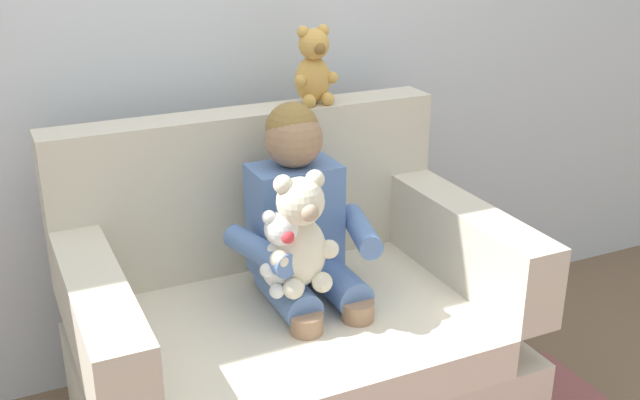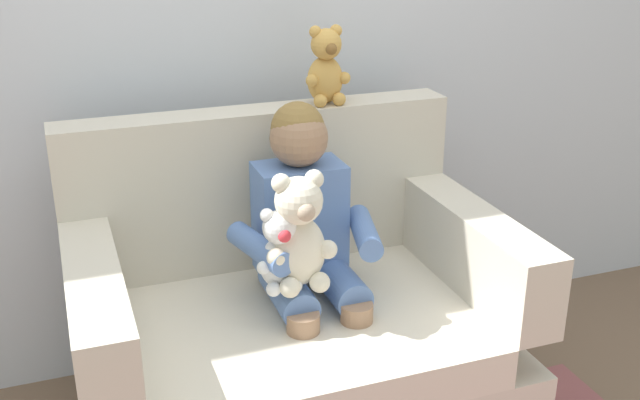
{
  "view_description": "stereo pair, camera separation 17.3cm",
  "coord_description": "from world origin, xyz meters",
  "px_view_note": "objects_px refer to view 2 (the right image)",
  "views": [
    {
      "loc": [
        -0.76,
        -1.79,
        1.57
      ],
      "look_at": [
        0.06,
        -0.05,
        0.8
      ],
      "focal_mm": 42.52,
      "sensor_mm": 36.0,
      "label": 1
    },
    {
      "loc": [
        -0.6,
        -1.85,
        1.57
      ],
      "look_at": [
        0.06,
        -0.05,
        0.8
      ],
      "focal_mm": 42.52,
      "sensor_mm": 36.0,
      "label": 2
    }
  ],
  "objects_px": {
    "plush_white": "(280,251)",
    "plush_cream": "(299,235)",
    "plush_honey_on_backrest": "(326,68)",
    "seated_child": "(307,231)",
    "armchair": "(292,340)"
  },
  "relations": [
    {
      "from": "plush_white",
      "to": "armchair",
      "type": "bearing_deg",
      "value": 44.7
    },
    {
      "from": "seated_child",
      "to": "plush_honey_on_backrest",
      "type": "bearing_deg",
      "value": 58.89
    },
    {
      "from": "plush_white",
      "to": "plush_cream",
      "type": "relative_size",
      "value": 0.72
    },
    {
      "from": "seated_child",
      "to": "armchair",
      "type": "bearing_deg",
      "value": -160.9
    },
    {
      "from": "seated_child",
      "to": "plush_honey_on_backrest",
      "type": "relative_size",
      "value": 3.33
    },
    {
      "from": "plush_honey_on_backrest",
      "to": "seated_child",
      "type": "bearing_deg",
      "value": -123.29
    },
    {
      "from": "plush_white",
      "to": "plush_honey_on_backrest",
      "type": "distance_m",
      "value": 0.64
    },
    {
      "from": "plush_white",
      "to": "plush_honey_on_backrest",
      "type": "height_order",
      "value": "plush_honey_on_backrest"
    },
    {
      "from": "plush_cream",
      "to": "plush_honey_on_backrest",
      "type": "bearing_deg",
      "value": 47.84
    },
    {
      "from": "seated_child",
      "to": "plush_cream",
      "type": "height_order",
      "value": "seated_child"
    },
    {
      "from": "plush_cream",
      "to": "armchair",
      "type": "bearing_deg",
      "value": 71.7
    },
    {
      "from": "plush_white",
      "to": "plush_cream",
      "type": "xyz_separation_m",
      "value": [
        0.05,
        -0.01,
        0.04
      ]
    },
    {
      "from": "armchair",
      "to": "plush_white",
      "type": "relative_size",
      "value": 5.15
    },
    {
      "from": "plush_white",
      "to": "plush_honey_on_backrest",
      "type": "relative_size",
      "value": 0.98
    },
    {
      "from": "plush_white",
      "to": "plush_cream",
      "type": "height_order",
      "value": "plush_cream"
    }
  ]
}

